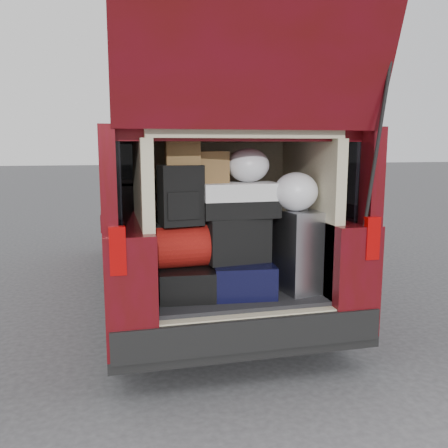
{
  "coord_description": "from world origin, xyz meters",
  "views": [
    {
      "loc": [
        -0.89,
        -3.22,
        1.65
      ],
      "look_at": [
        -0.06,
        0.2,
        1.07
      ],
      "focal_mm": 38.0,
      "sensor_mm": 36.0,
      "label": 1
    }
  ],
  "objects_px": {
    "black_hardshell": "(186,280)",
    "red_duffel": "(186,245)",
    "navy_hardshell": "(241,276)",
    "backpack": "(181,195)",
    "black_soft_case": "(236,239)",
    "twotone_duffel": "(239,200)",
    "silver_roller": "(297,250)"
  },
  "relations": [
    {
      "from": "black_hardshell",
      "to": "twotone_duffel",
      "type": "bearing_deg",
      "value": 3.36
    },
    {
      "from": "black_soft_case",
      "to": "backpack",
      "type": "relative_size",
      "value": 1.09
    },
    {
      "from": "twotone_duffel",
      "to": "navy_hardshell",
      "type": "bearing_deg",
      "value": -55.49
    },
    {
      "from": "black_hardshell",
      "to": "red_duffel",
      "type": "relative_size",
      "value": 1.1
    },
    {
      "from": "black_hardshell",
      "to": "navy_hardshell",
      "type": "bearing_deg",
      "value": 0.91
    },
    {
      "from": "red_duffel",
      "to": "silver_roller",
      "type": "bearing_deg",
      "value": -8.67
    },
    {
      "from": "navy_hardshell",
      "to": "twotone_duffel",
      "type": "height_order",
      "value": "twotone_duffel"
    },
    {
      "from": "navy_hardshell",
      "to": "red_duffel",
      "type": "xyz_separation_m",
      "value": [
        -0.42,
        0.03,
        0.26
      ]
    },
    {
      "from": "black_hardshell",
      "to": "red_duffel",
      "type": "height_order",
      "value": "red_duffel"
    },
    {
      "from": "silver_roller",
      "to": "backpack",
      "type": "relative_size",
      "value": 1.45
    },
    {
      "from": "silver_roller",
      "to": "red_duffel",
      "type": "bearing_deg",
      "value": 165.93
    },
    {
      "from": "black_hardshell",
      "to": "navy_hardshell",
      "type": "height_order",
      "value": "navy_hardshell"
    },
    {
      "from": "black_hardshell",
      "to": "silver_roller",
      "type": "xyz_separation_m",
      "value": [
        0.84,
        -0.09,
        0.2
      ]
    },
    {
      "from": "black_hardshell",
      "to": "red_duffel",
      "type": "xyz_separation_m",
      "value": [
        -0.0,
        -0.01,
        0.27
      ]
    },
    {
      "from": "black_hardshell",
      "to": "backpack",
      "type": "height_order",
      "value": "backpack"
    },
    {
      "from": "navy_hardshell",
      "to": "backpack",
      "type": "distance_m",
      "value": 0.78
    },
    {
      "from": "black_hardshell",
      "to": "twotone_duffel",
      "type": "distance_m",
      "value": 0.72
    },
    {
      "from": "red_duffel",
      "to": "black_soft_case",
      "type": "height_order",
      "value": "black_soft_case"
    },
    {
      "from": "backpack",
      "to": "twotone_duffel",
      "type": "distance_m",
      "value": 0.45
    },
    {
      "from": "backpack",
      "to": "twotone_duffel",
      "type": "height_order",
      "value": "backpack"
    },
    {
      "from": "navy_hardshell",
      "to": "backpack",
      "type": "height_order",
      "value": "backpack"
    },
    {
      "from": "silver_roller",
      "to": "backpack",
      "type": "bearing_deg",
      "value": 169.29
    },
    {
      "from": "red_duffel",
      "to": "navy_hardshell",
      "type": "bearing_deg",
      "value": -6.72
    },
    {
      "from": "silver_roller",
      "to": "red_duffel",
      "type": "relative_size",
      "value": 1.27
    },
    {
      "from": "black_hardshell",
      "to": "silver_roller",
      "type": "relative_size",
      "value": 0.87
    },
    {
      "from": "twotone_duffel",
      "to": "red_duffel",
      "type": "bearing_deg",
      "value": 178.18
    },
    {
      "from": "black_hardshell",
      "to": "backpack",
      "type": "xyz_separation_m",
      "value": [
        -0.04,
        -0.06,
        0.64
      ]
    },
    {
      "from": "red_duffel",
      "to": "black_soft_case",
      "type": "distance_m",
      "value": 0.38
    },
    {
      "from": "silver_roller",
      "to": "navy_hardshell",
      "type": "bearing_deg",
      "value": 164.02
    },
    {
      "from": "red_duffel",
      "to": "backpack",
      "type": "xyz_separation_m",
      "value": [
        -0.04,
        -0.05,
        0.38
      ]
    },
    {
      "from": "red_duffel",
      "to": "backpack",
      "type": "relative_size",
      "value": 1.14
    },
    {
      "from": "silver_roller",
      "to": "backpack",
      "type": "height_order",
      "value": "backpack"
    }
  ]
}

